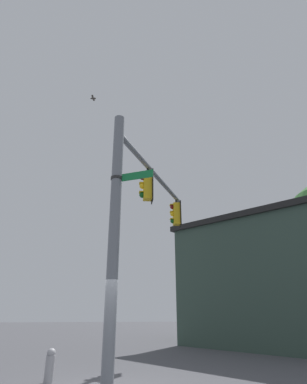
% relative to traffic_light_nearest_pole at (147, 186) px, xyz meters
% --- Properties ---
extents(signal_pole, '(0.31, 0.31, 7.37)m').
position_rel_traffic_light_nearest_pole_xyz_m(signal_pole, '(-2.17, 1.06, -2.32)').
color(signal_pole, slate).
rests_on(signal_pole, ground).
extents(mast_arm, '(5.95, 3.10, 0.18)m').
position_rel_traffic_light_nearest_pole_xyz_m(mast_arm, '(0.77, -0.40, 0.79)').
color(mast_arm, slate).
extents(traffic_light_nearest_pole, '(0.54, 0.49, 1.31)m').
position_rel_traffic_light_nearest_pole_xyz_m(traffic_light_nearest_pole, '(0.00, 0.00, 0.00)').
color(traffic_light_nearest_pole, black).
extents(traffic_light_mid_inner, '(0.54, 0.49, 1.31)m').
position_rel_traffic_light_nearest_pole_xyz_m(traffic_light_mid_inner, '(3.35, -1.67, 0.00)').
color(traffic_light_mid_inner, black).
extents(street_name_sign, '(0.69, 1.18, 0.22)m').
position_rel_traffic_light_nearest_pole_xyz_m(street_name_sign, '(-2.28, 0.83, -0.69)').
color(street_name_sign, '#147238').
extents(bird_flying, '(0.35, 0.22, 0.09)m').
position_rel_traffic_light_nearest_pole_xyz_m(bird_flying, '(-0.80, 2.10, 3.09)').
color(bird_flying, '#4C4742').
extents(storefront_building, '(13.36, 13.13, 6.38)m').
position_rel_traffic_light_nearest_pole_xyz_m(storefront_building, '(5.91, -8.59, -2.80)').
color(storefront_building, '#33473D').
rests_on(storefront_building, ground).
extents(fire_hydrant, '(0.35, 0.24, 0.82)m').
position_rel_traffic_light_nearest_pole_xyz_m(fire_hydrant, '(-0.91, 2.60, -5.58)').
color(fire_hydrant, '#99999E').
rests_on(fire_hydrant, ground).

